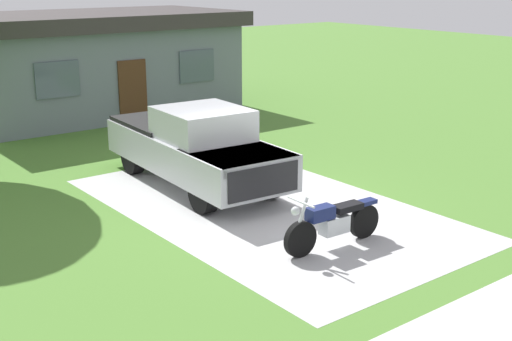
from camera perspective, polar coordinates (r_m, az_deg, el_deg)
The scene contains 5 objects.
ground_plane at distance 14.45m, azimuth 0.79°, elevation -3.18°, with size 80.00×80.00×0.00m, color #4D7C30.
driveway_pad at distance 14.45m, azimuth 0.79°, elevation -3.17°, with size 5.18×8.86×0.01m, color #B8B8B8.
motorcycle at distance 12.38m, azimuth 6.49°, elevation -4.39°, with size 2.21×0.70×1.09m.
pickup_truck at distance 15.87m, azimuth -5.26°, elevation 2.13°, with size 2.34×5.73×1.90m.
neighbor_house at distance 24.86m, azimuth -13.18°, elevation 8.91°, with size 9.60×5.60×3.50m.
Camera 1 is at (-8.50, -10.64, 4.84)m, focal length 47.47 mm.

